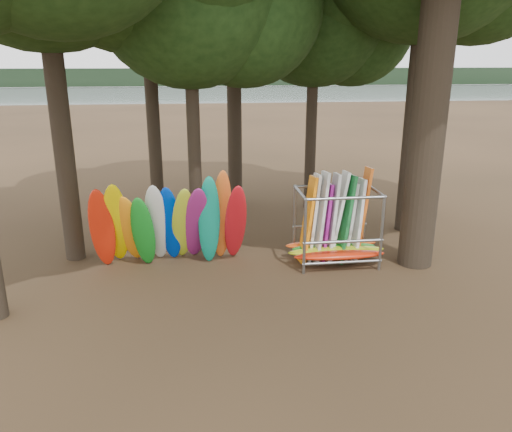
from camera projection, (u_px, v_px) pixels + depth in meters
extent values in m
plane|color=#47331E|center=(267.00, 278.00, 14.36)|extent=(120.00, 120.00, 0.00)
plane|color=gray|center=(207.00, 103.00, 71.15)|extent=(160.00, 160.00, 0.00)
cube|color=black|center=(200.00, 77.00, 117.88)|extent=(160.00, 4.00, 4.00)
cylinder|color=black|center=(54.00, 67.00, 14.08)|extent=(0.59, 0.59, 11.59)
cylinder|color=black|center=(149.00, 59.00, 17.82)|extent=(0.49, 0.49, 12.00)
cylinder|color=black|center=(234.00, 59.00, 20.08)|extent=(0.60, 0.60, 12.00)
cylinder|color=black|center=(312.00, 95.00, 19.90)|extent=(0.44, 0.44, 9.30)
ellipsoid|color=black|center=(315.00, 7.00, 18.92)|extent=(6.85, 6.85, 5.95)
cylinder|color=black|center=(192.00, 99.00, 15.85)|extent=(0.43, 0.43, 9.59)
cylinder|color=black|center=(416.00, 57.00, 16.66)|extent=(0.46, 0.46, 12.14)
cylinder|color=black|center=(440.00, 7.00, 13.18)|extent=(1.01, 1.01, 14.66)
ellipsoid|color=red|center=(102.00, 229.00, 14.43)|extent=(0.76, 1.25, 2.73)
ellipsoid|color=#FEDF00|center=(116.00, 224.00, 14.61)|extent=(0.93, 1.84, 2.91)
ellipsoid|color=orange|center=(131.00, 229.00, 14.80)|extent=(0.86, 1.63, 2.51)
ellipsoid|color=#12791D|center=(143.00, 232.00, 14.59)|extent=(0.79, 1.22, 2.45)
ellipsoid|color=beige|center=(157.00, 224.00, 14.84)|extent=(0.70, 1.53, 2.80)
ellipsoid|color=#0031BB|center=(170.00, 224.00, 14.92)|extent=(0.76, 1.36, 2.67)
ellipsoid|color=#B7CC26|center=(183.00, 224.00, 14.88)|extent=(0.91, 1.85, 2.72)
ellipsoid|color=#8F1F6F|center=(196.00, 224.00, 14.90)|extent=(0.96, 1.94, 2.75)
ellipsoid|color=#0B876B|center=(209.00, 221.00, 14.72)|extent=(0.71, 1.15, 2.99)
ellipsoid|color=orange|center=(222.00, 216.00, 15.00)|extent=(0.71, 1.23, 3.09)
ellipsoid|color=red|center=(235.00, 223.00, 14.80)|extent=(0.70, 1.89, 2.86)
ellipsoid|color=red|center=(340.00, 255.00, 14.90)|extent=(2.78, 0.55, 0.24)
ellipsoid|color=#ABB818|center=(336.00, 251.00, 15.22)|extent=(3.02, 0.55, 0.24)
ellipsoid|color=#227E1C|center=(334.00, 247.00, 15.51)|extent=(2.65, 0.55, 0.24)
ellipsoid|color=#E54811|center=(331.00, 244.00, 15.79)|extent=(2.94, 0.55, 0.24)
cube|color=orange|center=(308.00, 220.00, 15.10)|extent=(0.50, 0.82, 2.71)
cube|color=white|center=(312.00, 218.00, 15.28)|extent=(0.41, 0.80, 2.74)
cube|color=silver|center=(320.00, 218.00, 15.10)|extent=(0.45, 0.82, 2.84)
cube|color=#981989|center=(325.00, 223.00, 15.30)|extent=(0.35, 0.78, 2.46)
cube|color=silver|center=(332.00, 218.00, 15.20)|extent=(0.36, 0.79, 2.77)
cube|color=white|center=(337.00, 216.00, 15.34)|extent=(0.61, 0.79, 2.80)
cube|color=#17672C|center=(345.00, 219.00, 15.17)|extent=(0.54, 0.82, 2.73)
cube|color=silver|center=(349.00, 221.00, 15.44)|extent=(0.41, 0.77, 2.45)
cube|color=white|center=(357.00, 220.00, 15.28)|extent=(0.36, 0.80, 2.61)
cube|color=orange|center=(362.00, 214.00, 15.41)|extent=(0.48, 0.79, 2.91)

